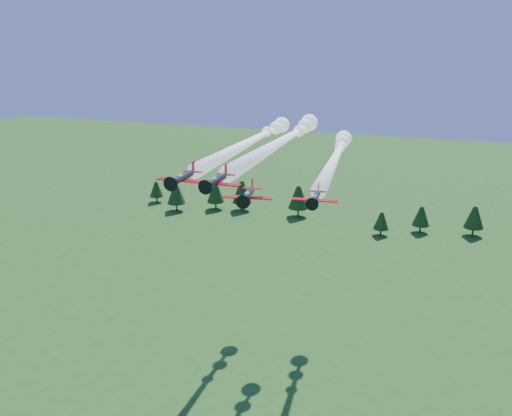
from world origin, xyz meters
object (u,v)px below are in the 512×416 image
(plane_left, at_px, (252,140))
(plane_slot, at_px, (248,195))
(plane_lead, at_px, (284,140))
(plane_right, at_px, (336,155))

(plane_left, relative_size, plane_slot, 6.47)
(plane_left, bearing_deg, plane_slot, -72.64)
(plane_lead, bearing_deg, plane_left, 137.15)
(plane_lead, height_order, plane_left, plane_lead)
(plane_left, relative_size, plane_right, 1.07)
(plane_lead, distance_m, plane_left, 13.14)
(plane_lead, height_order, plane_slot, plane_lead)
(plane_left, bearing_deg, plane_lead, -43.55)
(plane_right, distance_m, plane_slot, 26.64)
(plane_lead, height_order, plane_right, plane_lead)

